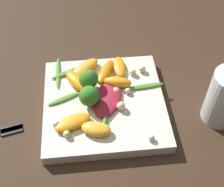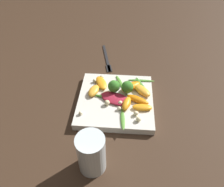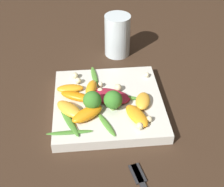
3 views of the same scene
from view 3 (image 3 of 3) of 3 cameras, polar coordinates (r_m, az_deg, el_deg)
The scene contains 26 objects.
ground_plane at distance 0.72m, azimuth -0.67°, elevation -2.64°, with size 2.40×2.40×0.00m, color #382619.
plate at distance 0.71m, azimuth -0.68°, elevation -1.93°, with size 0.24×0.24×0.02m.
drinking_glass at distance 0.88m, azimuth 0.99°, elevation 10.57°, with size 0.07×0.07×0.12m.
radicchio_leaf_0 at distance 0.71m, azimuth -0.38°, elevation -0.44°, with size 0.09×0.11×0.01m.
orange_segment_0 at distance 0.67m, azimuth -7.79°, elevation -2.90°, with size 0.07×0.07×0.02m.
orange_segment_1 at distance 0.66m, azimuth -4.54°, elevation -3.71°, with size 0.07×0.08×0.02m.
orange_segment_2 at distance 0.71m, azimuth -6.53°, elevation -0.53°, with size 0.05×0.08×0.02m.
orange_segment_3 at distance 0.73m, azimuth -7.67°, elevation 0.93°, with size 0.03×0.06×0.01m.
orange_segment_4 at distance 0.72m, azimuth -3.81°, elevation 0.92°, with size 0.06×0.04×0.02m.
orange_segment_5 at distance 0.66m, azimuth 4.55°, elevation -4.02°, with size 0.08×0.06×0.02m.
orange_segment_6 at distance 0.69m, azimuth 5.67°, elevation -1.36°, with size 0.06×0.05×0.02m.
broccoli_floret_0 at distance 0.67m, azimuth 0.19°, elevation -1.19°, with size 0.04×0.04×0.05m.
broccoli_floret_1 at distance 0.67m, azimuth -3.64°, elevation -1.25°, with size 0.04×0.04×0.05m.
arugula_sprig_0 at distance 0.77m, azimuth -3.23°, elevation 3.18°, with size 0.08×0.02×0.01m.
arugula_sprig_1 at distance 0.66m, azimuth -7.77°, elevation -5.18°, with size 0.09×0.05×0.01m.
arugula_sprig_2 at distance 0.64m, azimuth -7.76°, elevation -7.07°, with size 0.01×0.09×0.00m.
arugula_sprig_3 at distance 0.71m, azimuth 2.51°, elevation -0.59°, with size 0.02×0.06×0.01m.
arugula_sprig_4 at distance 0.65m, azimuth -1.01°, elevation -5.71°, with size 0.07×0.04×0.01m.
macadamia_nut_0 at distance 0.77m, azimuth -6.74°, elevation 3.28°, with size 0.02×0.02×0.02m.
macadamia_nut_1 at distance 0.66m, azimuth 6.84°, elevation -4.64°, with size 0.01×0.01×0.01m.
macadamia_nut_2 at distance 0.64m, azimuth 5.08°, elevation -5.94°, with size 0.02×0.02×0.02m.
macadamia_nut_3 at distance 0.72m, azimuth -2.18°, elevation 0.53°, with size 0.01×0.01×0.01m.
macadamia_nut_4 at distance 0.78m, azimuth 6.38°, elevation 3.41°, with size 0.01×0.01×0.01m.
macadamia_nut_5 at distance 0.74m, azimuth -2.13°, elevation 1.66°, with size 0.01×0.01×0.01m.
macadamia_nut_6 at distance 0.75m, azimuth -6.19°, elevation 2.32°, with size 0.02×0.02×0.02m.
macadamia_nut_7 at distance 0.73m, azimuth 1.10°, elevation 1.08°, with size 0.02×0.02×0.02m.
Camera 3 is at (0.53, -0.04, 0.49)m, focal length 50.00 mm.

